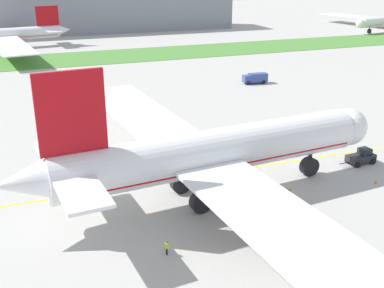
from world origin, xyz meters
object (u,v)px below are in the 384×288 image
(airliner_foreground, at_px, (209,153))
(service_truck_baggage_loader, at_px, (255,78))
(traffic_cone_near_nose, at_px, (376,181))
(pushback_tug, at_px, (361,157))
(ground_crew_marshaller_front, at_px, (290,193))
(ground_crew_wingwalker_starboard, at_px, (167,246))

(airliner_foreground, height_order, service_truck_baggage_loader, airliner_foreground)
(airliner_foreground, height_order, traffic_cone_near_nose, airliner_foreground)
(pushback_tug, bearing_deg, ground_crew_marshaller_front, -157.82)
(ground_crew_wingwalker_starboard, height_order, traffic_cone_near_nose, ground_crew_wingwalker_starboard)
(pushback_tug, height_order, ground_crew_marshaller_front, pushback_tug)
(airliner_foreground, height_order, ground_crew_marshaller_front, airliner_foreground)
(traffic_cone_near_nose, bearing_deg, service_truck_baggage_loader, 78.94)
(pushback_tug, distance_m, traffic_cone_near_nose, 6.81)
(ground_crew_marshaller_front, xyz_separation_m, traffic_cone_near_nose, (13.50, 0.27, -0.69))
(airliner_foreground, relative_size, ground_crew_wingwalker_starboard, 48.91)
(ground_crew_marshaller_front, distance_m, traffic_cone_near_nose, 13.52)
(ground_crew_wingwalker_starboard, relative_size, service_truck_baggage_loader, 0.26)
(airliner_foreground, xyz_separation_m, pushback_tug, (25.17, 2.29, -4.95))
(service_truck_baggage_loader, bearing_deg, airliner_foreground, -122.90)
(ground_crew_wingwalker_starboard, xyz_separation_m, traffic_cone_near_nose, (31.27, 6.13, -0.68))
(ground_crew_wingwalker_starboard, distance_m, service_truck_baggage_loader, 74.94)
(ground_crew_wingwalker_starboard, bearing_deg, traffic_cone_near_nose, 11.09)
(service_truck_baggage_loader, bearing_deg, ground_crew_wingwalker_starboard, -124.26)
(pushback_tug, bearing_deg, traffic_cone_near_nose, -112.15)
(traffic_cone_near_nose, bearing_deg, pushback_tug, 67.85)
(traffic_cone_near_nose, bearing_deg, airliner_foreground, 170.00)
(traffic_cone_near_nose, xyz_separation_m, service_truck_baggage_loader, (10.91, 55.81, 1.10))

